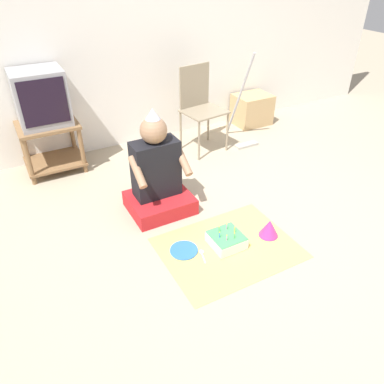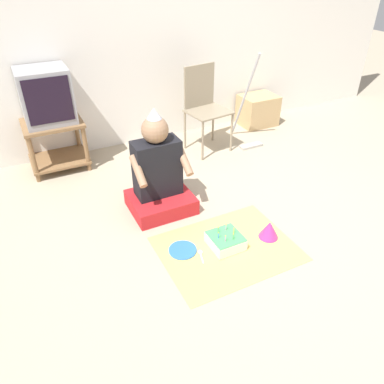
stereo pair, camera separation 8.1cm
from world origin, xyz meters
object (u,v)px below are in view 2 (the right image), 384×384
object	(u,v)px
tv	(46,96)
paper_plate	(183,250)
party_hat_blue	(269,229)
person_seated	(158,177)
folding_chair	(204,103)
cardboard_box_stack	(258,110)
dust_mop	(248,120)
birthday_cake	(226,241)

from	to	relation	value
tv	paper_plate	size ratio (longest dim) A/B	2.42
tv	party_hat_blue	size ratio (longest dim) A/B	3.29
person_seated	tv	bearing A→B (deg)	119.50
folding_chair	person_seated	world-z (taller)	person_seated
folding_chair	person_seated	xyz separation A→B (m)	(-0.92, -0.90, -0.21)
cardboard_box_stack	person_seated	size ratio (longest dim) A/B	0.49
tv	dust_mop	size ratio (longest dim) A/B	0.49
cardboard_box_stack	party_hat_blue	world-z (taller)	cardboard_box_stack
dust_mop	party_hat_blue	distance (m)	1.74
tv	cardboard_box_stack	bearing A→B (deg)	0.29
folding_chair	person_seated	bearing A→B (deg)	-135.59
tv	birthday_cake	size ratio (longest dim) A/B	2.12
cardboard_box_stack	paper_plate	bearing A→B (deg)	-137.01
person_seated	party_hat_blue	distance (m)	1.02
birthday_cake	paper_plate	world-z (taller)	birthday_cake
tv	folding_chair	size ratio (longest dim) A/B	0.56
folding_chair	paper_plate	xyz separation A→B (m)	(-0.98, -1.51, -0.52)
tv	birthday_cake	distance (m)	2.21
folding_chair	dust_mop	xyz separation A→B (m)	(0.49, -0.14, -0.24)
party_hat_blue	tv	bearing A→B (deg)	123.34
birthday_cake	person_seated	bearing A→B (deg)	109.61
tv	dust_mop	distance (m)	2.16
birthday_cake	paper_plate	distance (m)	0.34
birthday_cake	paper_plate	bearing A→B (deg)	163.45
dust_mop	person_seated	world-z (taller)	dust_mop
folding_chair	dust_mop	size ratio (longest dim) A/B	0.87
dust_mop	folding_chair	bearing A→B (deg)	163.78
tv	person_seated	size ratio (longest dim) A/B	0.56
folding_chair	birthday_cake	distance (m)	1.80
dust_mop	birthday_cake	xyz separation A→B (m)	(-1.16, -1.47, -0.24)
tv	dust_mop	xyz separation A→B (m)	(2.07, -0.41, -0.47)
tv	paper_plate	bearing A→B (deg)	-71.67
folding_chair	party_hat_blue	bearing A→B (deg)	-100.11
paper_plate	dust_mop	bearing A→B (deg)	42.80
tv	cardboard_box_stack	size ratio (longest dim) A/B	1.15
birthday_cake	party_hat_blue	distance (m)	0.37
cardboard_box_stack	paper_plate	size ratio (longest dim) A/B	2.10
cardboard_box_stack	paper_plate	xyz separation A→B (m)	(-1.92, -1.79, -0.18)
tv	paper_plate	distance (m)	2.02
person_seated	birthday_cake	distance (m)	0.80
person_seated	party_hat_blue	bearing A→B (deg)	-51.48
folding_chair	paper_plate	world-z (taller)	folding_chair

